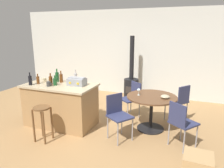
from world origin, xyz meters
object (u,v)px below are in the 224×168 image
at_px(toolbox, 77,82).
at_px(wood_stove, 131,84).
at_px(cup_1, 49,84).
at_px(kitchen_island, 61,105).
at_px(bottle_0, 38,80).
at_px(bottle_1, 76,77).
at_px(folding_chair_far, 179,100).
at_px(folding_chair_left, 132,97).
at_px(cup_0, 45,80).
at_px(wine_glass, 139,90).
at_px(bottle_3, 61,78).
at_px(serving_bowl, 165,97).
at_px(folding_chair_right, 118,113).
at_px(folding_chair_near, 181,121).
at_px(dining_table, 152,104).
at_px(bottle_2, 57,77).
at_px(bottle_4, 30,80).
at_px(wooden_stool, 42,117).
at_px(bottle_6, 51,80).
at_px(bottle_5, 55,81).

bearing_deg(toolbox, wood_stove, 75.15).
bearing_deg(cup_1, kitchen_island, 57.82).
height_order(bottle_0, bottle_1, bottle_1).
distance_m(folding_chair_far, folding_chair_left, 1.09).
distance_m(cup_0, wine_glass, 2.14).
distance_m(bottle_3, cup_0, 0.41).
bearing_deg(serving_bowl, folding_chair_right, -143.92).
bearing_deg(folding_chair_far, bottle_0, -158.32).
distance_m(folding_chair_near, cup_0, 3.06).
distance_m(dining_table, cup_1, 2.19).
relative_size(bottle_2, bottle_4, 1.08).
bearing_deg(folding_chair_left, kitchen_island, -143.34).
relative_size(folding_chair_left, bottle_1, 2.96).
bearing_deg(folding_chair_right, folding_chair_near, 3.52).
height_order(cup_0, cup_1, cup_1).
height_order(wooden_stool, wood_stove, wood_stove).
relative_size(kitchen_island, toolbox, 4.15).
bearing_deg(folding_chair_far, bottle_6, -156.72).
bearing_deg(folding_chair_left, bottle_5, -142.16).
relative_size(folding_chair_far, bottle_5, 4.09).
bearing_deg(dining_table, toolbox, -165.54).
distance_m(bottle_5, cup_1, 0.14).
height_order(folding_chair_right, bottle_2, bottle_2).
height_order(toolbox, cup_1, toolbox).
xyz_separation_m(bottle_5, cup_1, (-0.07, -0.12, -0.03)).
relative_size(bottle_0, wine_glass, 1.54).
xyz_separation_m(folding_chair_left, bottle_0, (-1.83, -1.11, 0.51)).
bearing_deg(bottle_4, bottle_0, 60.61).
height_order(dining_table, folding_chair_right, folding_chair_right).
bearing_deg(bottle_6, folding_chair_far, 23.28).
relative_size(folding_chair_left, folding_chair_right, 0.97).
relative_size(toolbox, bottle_3, 1.43).
relative_size(bottle_1, bottle_3, 1.10).
bearing_deg(wood_stove, cup_1, -113.80).
bearing_deg(bottle_5, wood_stove, 66.67).
bearing_deg(folding_chair_left, cup_1, -140.77).
relative_size(wooden_stool, bottle_4, 2.47).
bearing_deg(folding_chair_right, bottle_0, 178.73).
height_order(bottle_1, bottle_6, bottle_1).
height_order(folding_chair_near, toolbox, toolbox).
relative_size(kitchen_island, bottle_6, 6.11).
bearing_deg(folding_chair_far, dining_table, -131.94).
xyz_separation_m(bottle_0, bottle_1, (0.70, 0.41, 0.03)).
bearing_deg(dining_table, folding_chair_right, -130.21).
distance_m(bottle_0, bottle_6, 0.31).
bearing_deg(folding_chair_right, dining_table, 49.79).
height_order(bottle_2, wine_glass, bottle_2).
distance_m(wooden_stool, folding_chair_left, 2.15).
height_order(folding_chair_far, bottle_3, bottle_3).
bearing_deg(wooden_stool, toolbox, 69.80).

